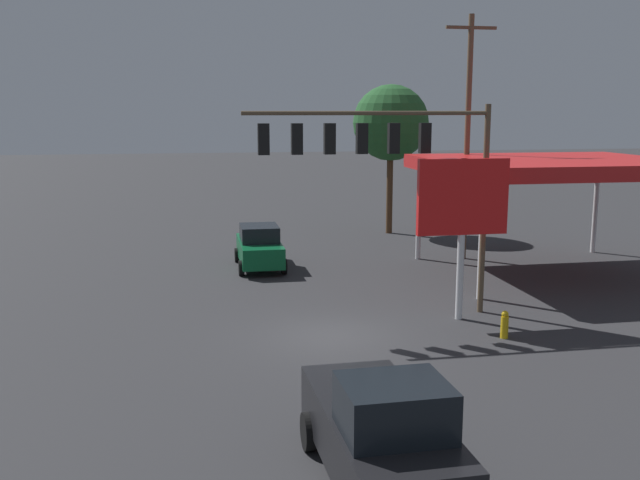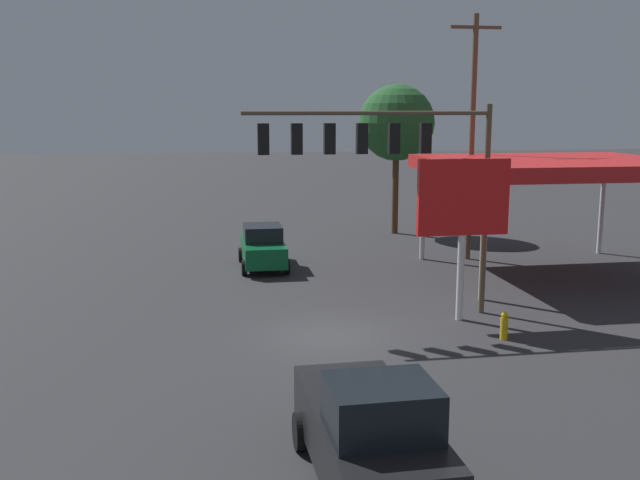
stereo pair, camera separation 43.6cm
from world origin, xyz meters
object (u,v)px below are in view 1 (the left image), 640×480
object	(u,v)px
price_sign	(463,203)
sedan_waiting	(259,247)
utility_pole	(467,133)
fire_hydrant	(505,324)
street_tree	(391,123)
pickup_parked	(381,434)
traffic_signal_assembly	(382,153)

from	to	relation	value
price_sign	sedan_waiting	distance (m)	11.34
utility_pole	fire_hydrant	world-z (taller)	utility_pole
fire_hydrant	street_tree	bearing A→B (deg)	-95.10
price_sign	pickup_parked	bearing A→B (deg)	61.85
street_tree	fire_hydrant	bearing A→B (deg)	84.90
pickup_parked	sedan_waiting	bearing A→B (deg)	179.73
utility_pole	price_sign	xyz separation A→B (m)	(3.90, 9.54, -1.96)
traffic_signal_assembly	utility_pole	distance (m)	10.96
sedan_waiting	fire_hydrant	distance (m)	13.18
price_sign	street_tree	world-z (taller)	street_tree
price_sign	utility_pole	bearing A→B (deg)	-112.24
traffic_signal_assembly	utility_pole	world-z (taller)	utility_pole
utility_pole	pickup_parked	size ratio (longest dim) A/B	2.15
traffic_signal_assembly	street_tree	distance (m)	17.15
traffic_signal_assembly	sedan_waiting	world-z (taller)	traffic_signal_assembly
traffic_signal_assembly	price_sign	xyz separation A→B (m)	(-2.59, 0.71, -1.64)
traffic_signal_assembly	street_tree	bearing A→B (deg)	-106.79
utility_pole	pickup_parked	bearing A→B (deg)	64.62
price_sign	sedan_waiting	bearing A→B (deg)	-57.39
pickup_parked	fire_hydrant	distance (m)	10.15
traffic_signal_assembly	fire_hydrant	size ratio (longest dim) A/B	9.50
sedan_waiting	traffic_signal_assembly	bearing A→B (deg)	21.34
traffic_signal_assembly	price_sign	bearing A→B (deg)	164.58
price_sign	pickup_parked	world-z (taller)	price_sign
utility_pole	price_sign	size ratio (longest dim) A/B	2.07
pickup_parked	fire_hydrant	size ratio (longest dim) A/B	5.96
sedan_waiting	fire_hydrant	world-z (taller)	sedan_waiting
traffic_signal_assembly	street_tree	xyz separation A→B (m)	(-4.95, -16.41, 0.66)
price_sign	street_tree	bearing A→B (deg)	-97.84
traffic_signal_assembly	fire_hydrant	distance (m)	6.77
traffic_signal_assembly	sedan_waiting	distance (m)	10.24
street_tree	fire_hydrant	world-z (taller)	street_tree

